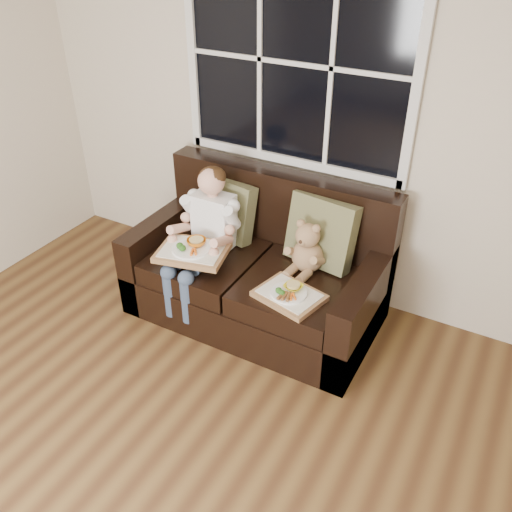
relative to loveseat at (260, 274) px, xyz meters
The scene contains 8 objects.
window_back 1.42m from the loveseat, 90.00° to the left, with size 1.62×0.04×1.37m.
loveseat is the anchor object (origin of this frame).
pillow_left 0.52m from the loveseat, 156.17° to the left, with size 0.45×0.27×0.44m.
pillow_right 0.55m from the loveseat, 22.00° to the left, with size 0.49×0.27×0.48m.
child 0.51m from the loveseat, 160.85° to the right, with size 0.41×0.60×0.92m.
teddy_bear 0.45m from the loveseat, ahead, with size 0.23×0.29×0.38m.
tray_left 0.53m from the loveseat, 137.06° to the right, with size 0.51×0.43×0.10m.
tray_right 0.52m from the loveseat, 39.68° to the right, with size 0.45×0.39×0.09m.
Camera 1 is at (1.28, -0.72, 2.50)m, focal length 38.00 mm.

